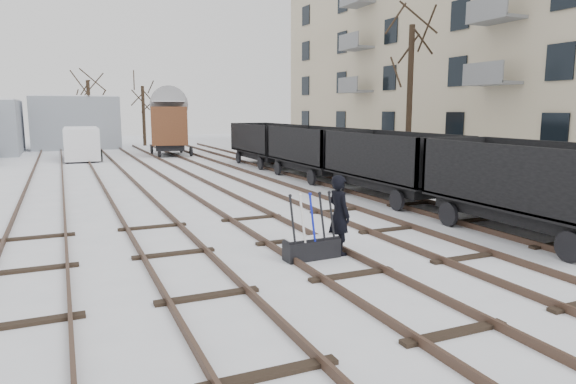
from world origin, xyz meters
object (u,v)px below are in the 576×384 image
object	(u,v)px
ground_frame	(312,246)
freight_wagon_a	(534,202)
box_van_wagon	(170,124)
panel_van	(82,143)
worker	(339,215)

from	to	relation	value
ground_frame	freight_wagon_a	size ratio (longest dim) A/B	0.24
ground_frame	box_van_wagon	xyz separation A→B (m)	(2.35, 28.13, 1.99)
panel_van	freight_wagon_a	bearing A→B (deg)	-68.29
box_van_wagon	panel_van	xyz separation A→B (m)	(-6.15, -1.50, -1.15)
ground_frame	box_van_wagon	bearing A→B (deg)	82.58
ground_frame	freight_wagon_a	xyz separation A→B (m)	(6.19, -0.61, 0.67)
box_van_wagon	panel_van	size ratio (longest dim) A/B	1.12
freight_wagon_a	ground_frame	bearing A→B (deg)	174.36
ground_frame	panel_van	xyz separation A→B (m)	(-3.80, 26.63, 0.84)
worker	box_van_wagon	size ratio (longest dim) A/B	0.34
ground_frame	worker	distance (m)	1.00
box_van_wagon	panel_van	world-z (taller)	box_van_wagon
freight_wagon_a	panel_van	size ratio (longest dim) A/B	1.23
ground_frame	freight_wagon_a	world-z (taller)	freight_wagon_a
panel_van	ground_frame	bearing A→B (deg)	-80.32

